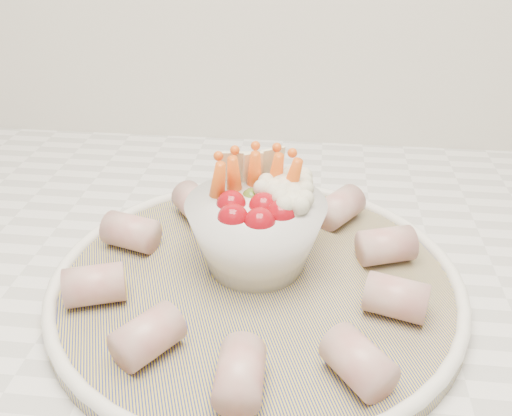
# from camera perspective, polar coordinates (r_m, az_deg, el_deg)

# --- Properties ---
(serving_platter) EXTENTS (0.48, 0.48, 0.02)m
(serving_platter) POSITION_cam_1_polar(r_m,az_deg,el_deg) (0.52, 0.04, -7.41)
(serving_platter) COLOR navy
(serving_platter) RESTS_ON kitchen_counter
(veggie_bowl) EXTENTS (0.13, 0.13, 0.10)m
(veggie_bowl) POSITION_cam_1_polar(r_m,az_deg,el_deg) (0.51, 0.22, -1.81)
(veggie_bowl) COLOR silver
(veggie_bowl) RESTS_ON serving_platter
(cured_meat_rolls) EXTENTS (0.31, 0.32, 0.03)m
(cured_meat_rolls) POSITION_cam_1_polar(r_m,az_deg,el_deg) (0.51, -0.05, -5.53)
(cured_meat_rolls) COLOR #A7504C
(cured_meat_rolls) RESTS_ON serving_platter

